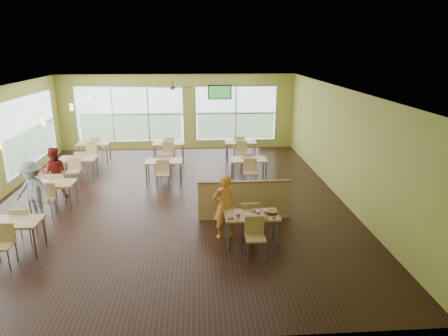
# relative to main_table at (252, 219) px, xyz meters

# --- Properties ---
(room) EXTENTS (12.00, 12.04, 3.20)m
(room) POSITION_rel_main_table_xyz_m (-2.00, 3.00, 0.97)
(room) COLOR black
(room) RESTS_ON ground
(window_bays) EXTENTS (9.24, 10.24, 2.38)m
(window_bays) POSITION_rel_main_table_xyz_m (-4.65, 6.08, 0.85)
(window_bays) COLOR white
(window_bays) RESTS_ON room
(main_table) EXTENTS (1.22, 1.52, 0.87)m
(main_table) POSITION_rel_main_table_xyz_m (0.00, 0.00, 0.00)
(main_table) COLOR tan
(main_table) RESTS_ON floor
(half_wall_divider) EXTENTS (2.40, 0.14, 1.04)m
(half_wall_divider) POSITION_rel_main_table_xyz_m (0.00, 1.45, -0.11)
(half_wall_divider) COLOR tan
(half_wall_divider) RESTS_ON floor
(dining_tables) EXTENTS (6.92, 8.72, 0.87)m
(dining_tables) POSITION_rel_main_table_xyz_m (-3.05, 4.71, -0.00)
(dining_tables) COLOR tan
(dining_tables) RESTS_ON floor
(pendant_lights) EXTENTS (0.11, 7.31, 0.86)m
(pendant_lights) POSITION_rel_main_table_xyz_m (-5.20, 3.68, 1.82)
(pendant_lights) COLOR #2D2119
(pendant_lights) RESTS_ON ceiling
(ceiling_fan) EXTENTS (1.25, 1.25, 0.29)m
(ceiling_fan) POSITION_rel_main_table_xyz_m (-2.00, 6.00, 2.32)
(ceiling_fan) COLOR #2D2119
(ceiling_fan) RESTS_ON ceiling
(tv_backwall) EXTENTS (1.00, 0.07, 0.60)m
(tv_backwall) POSITION_rel_main_table_xyz_m (-0.20, 8.90, 1.82)
(tv_backwall) COLOR black
(tv_backwall) RESTS_ON wall_back
(man_plaid) EXTENTS (0.66, 0.53, 1.56)m
(man_plaid) POSITION_rel_main_table_xyz_m (-0.59, 0.42, 0.15)
(man_plaid) COLOR #D95018
(man_plaid) RESTS_ON floor
(patron_maroon) EXTENTS (0.84, 0.71, 1.52)m
(patron_maroon) POSITION_rel_main_table_xyz_m (-5.43, 3.42, 0.13)
(patron_maroon) COLOR maroon
(patron_maroon) RESTS_ON floor
(patron_grey) EXTENTS (1.17, 0.91, 1.60)m
(patron_grey) POSITION_rel_main_table_xyz_m (-5.39, 1.71, 0.17)
(patron_grey) COLOR slate
(patron_grey) RESTS_ON floor
(cup_blue) EXTENTS (0.10, 0.10, 0.37)m
(cup_blue) POSITION_rel_main_table_xyz_m (-0.34, -0.17, 0.19)
(cup_blue) COLOR white
(cup_blue) RESTS_ON main_table
(cup_yellow) EXTENTS (0.09, 0.09, 0.33)m
(cup_yellow) POSITION_rel_main_table_xyz_m (-0.13, -0.23, 0.19)
(cup_yellow) COLOR white
(cup_yellow) RESTS_ON main_table
(cup_red_near) EXTENTS (0.09, 0.09, 0.32)m
(cup_red_near) POSITION_rel_main_table_xyz_m (0.12, -0.05, 0.18)
(cup_red_near) COLOR white
(cup_red_near) RESTS_ON main_table
(cup_red_far) EXTENTS (0.09, 0.09, 0.34)m
(cup_red_far) POSITION_rel_main_table_xyz_m (0.30, -0.06, 0.19)
(cup_red_far) COLOR white
(cup_red_far) RESTS_ON main_table
(food_basket) EXTENTS (0.28, 0.28, 0.06)m
(food_basket) POSITION_rel_main_table_xyz_m (0.45, 0.02, 0.15)
(food_basket) COLOR black
(food_basket) RESTS_ON main_table
(ketchup_cup) EXTENTS (0.07, 0.07, 0.03)m
(ketchup_cup) POSITION_rel_main_table_xyz_m (0.44, -0.25, 0.13)
(ketchup_cup) COLOR #A90E18
(ketchup_cup) RESTS_ON main_table
(wrapper_left) EXTENTS (0.19, 0.18, 0.04)m
(wrapper_left) POSITION_rel_main_table_xyz_m (-0.50, -0.20, 0.14)
(wrapper_left) COLOR olive
(wrapper_left) RESTS_ON main_table
(wrapper_mid) EXTENTS (0.24, 0.21, 0.06)m
(wrapper_mid) POSITION_rel_main_table_xyz_m (0.11, 0.17, 0.15)
(wrapper_mid) COLOR olive
(wrapper_mid) RESTS_ON main_table
(wrapper_right) EXTENTS (0.13, 0.12, 0.03)m
(wrapper_right) POSITION_rel_main_table_xyz_m (0.24, -0.30, 0.14)
(wrapper_right) COLOR olive
(wrapper_right) RESTS_ON main_table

